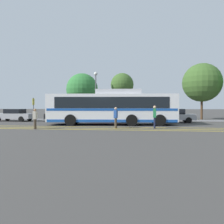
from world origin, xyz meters
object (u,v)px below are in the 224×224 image
object	(u,v)px
parked_car_1	(65,115)
tree_2	(122,85)
parked_car_0	(14,115)
tree_3	(82,89)
pedestrian_0	(116,116)
transit_bus	(112,107)
tree_0	(202,83)
parked_car_2	(110,115)
street_lamp	(96,86)
parked_car_3	(175,116)
pedestrian_1	(155,115)
bus_stop_sign	(33,108)
pedestrian_2	(35,118)

from	to	relation	value
parked_car_1	tree_2	distance (m)	8.77
parked_car_0	tree_3	xyz separation A→B (m)	(6.24, 6.75, 3.41)
pedestrian_0	transit_bus	bearing A→B (deg)	21.90
parked_car_0	tree_0	size ratio (longest dim) A/B	0.66
parked_car_2	tree_2	size ratio (longest dim) A/B	0.78
parked_car_2	tree_2	bearing A→B (deg)	172.32
street_lamp	tree_2	distance (m)	3.67
tree_2	tree_0	bearing A→B (deg)	2.81
parked_car_2	parked_car_3	size ratio (longest dim) A/B	1.16
pedestrian_1	street_lamp	xyz separation A→B (m)	(-6.52, 9.96, 3.19)
bus_stop_sign	parked_car_2	bearing A→B (deg)	-51.40
pedestrian_0	tree_0	size ratio (longest dim) A/B	0.23
pedestrian_0	tree_2	size ratio (longest dim) A/B	0.27
pedestrian_1	bus_stop_sign	xyz separation A→B (m)	(-10.26, 0.99, 0.54)
transit_bus	parked_car_0	bearing A→B (deg)	67.93
street_lamp	parked_car_1	bearing A→B (deg)	-134.00
parked_car_0	parked_car_2	bearing A→B (deg)	-85.04
pedestrian_2	tree_3	bearing A→B (deg)	173.48
tree_0	bus_stop_sign	bearing A→B (deg)	-146.68
parked_car_1	bus_stop_sign	distance (m)	5.98
transit_bus	pedestrian_2	xyz separation A→B (m)	(-5.32, -4.38, -0.75)
transit_bus	pedestrian_1	world-z (taller)	transit_bus
street_lamp	tree_0	world-z (taller)	tree_0
tree_2	bus_stop_sign	bearing A→B (deg)	-122.72
pedestrian_0	tree_3	distance (m)	15.12
parked_car_2	street_lamp	bearing A→B (deg)	-143.06
parked_car_1	bus_stop_sign	world-z (taller)	bus_stop_sign
parked_car_1	tree_0	world-z (taller)	tree_0
tree_0	tree_2	distance (m)	10.25
parked_car_2	street_lamp	size ratio (longest dim) A/B	0.79
pedestrian_0	tree_0	distance (m)	16.32
street_lamp	tree_3	size ratio (longest dim) A/B	0.94
transit_bus	tree_3	distance (m)	11.97
street_lamp	tree_0	xyz separation A→B (m)	(13.41, 2.30, 0.54)
parked_car_0	street_lamp	size ratio (longest dim) A/B	0.79
tree_0	tree_2	size ratio (longest dim) A/B	1.19
street_lamp	tree_2	xyz separation A→B (m)	(3.18, 1.80, 0.33)
transit_bus	pedestrian_1	bearing A→B (deg)	-134.33
pedestrian_2	parked_car_0	bearing A→B (deg)	-148.35
parked_car_2	parked_car_3	xyz separation A→B (m)	(6.87, -0.19, -0.04)
parked_car_1	pedestrian_0	size ratio (longest dim) A/B	2.50
parked_car_0	tree_3	distance (m)	9.80
pedestrian_1	pedestrian_2	xyz separation A→B (m)	(-8.94, -1.42, -0.14)
parked_car_3	pedestrian_1	distance (m)	6.97
street_lamp	parked_car_3	bearing A→B (deg)	-21.00
parked_car_3	tree_2	distance (m)	8.79
pedestrian_1	bus_stop_sign	size ratio (longest dim) A/B	0.72
parked_car_0	parked_car_1	xyz separation A→B (m)	(5.85, 0.32, -0.02)
parked_car_3	pedestrian_0	bearing A→B (deg)	139.78
parked_car_1	parked_car_3	bearing A→B (deg)	-94.17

